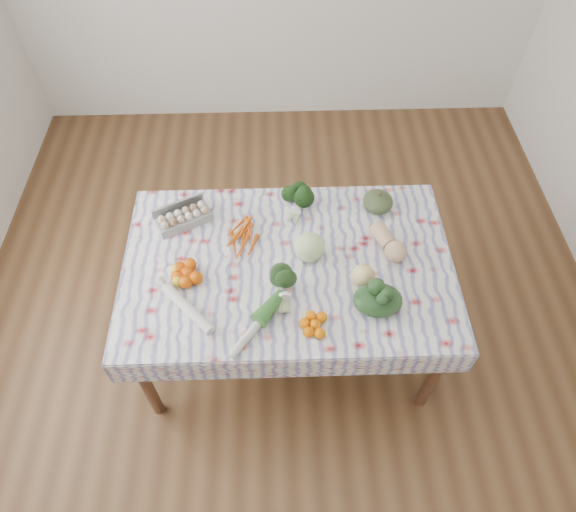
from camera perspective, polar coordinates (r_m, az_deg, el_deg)
The scene contains 16 objects.
ground at distance 3.22m, azimuth 0.00°, elevation -8.93°, with size 4.50×4.50×0.00m, color #54351C.
dining_table at distance 2.64m, azimuth 0.00°, elevation -1.87°, with size 1.60×1.00×0.75m.
tablecloth at distance 2.58m, azimuth 0.00°, elevation -0.87°, with size 1.66×1.06×0.01m, color white.
egg_carton at distance 2.77m, azimuth -11.46°, elevation 4.09°, with size 0.29×0.11×0.08m, color #959591.
carrot_bunch at distance 2.66m, azimuth -5.07°, elevation 2.07°, with size 0.21×0.19×0.04m, color #D4540D.
kale_bunch at distance 2.76m, azimuth 1.16°, elevation 6.24°, with size 0.16×0.14×0.14m, color #15340F.
kabocha_squash at distance 2.81m, azimuth 9.95°, elevation 5.97°, with size 0.16×0.16×0.11m, color #3C4D29.
cabbage at distance 2.54m, azimuth 2.42°, elevation 1.00°, with size 0.15×0.15×0.15m, color #BFDC8F.
butternut_squash at distance 2.64m, azimuth 11.16°, elevation 1.58°, with size 0.11×0.24×0.11m, color tan.
orange_cluster at distance 2.54m, azimuth -11.09°, elevation -1.85°, with size 0.21×0.21×0.07m, color #DD5204.
broccoli at distance 2.42m, azimuth -0.54°, elevation -3.31°, with size 0.16×0.16×0.12m, color #21411A.
mandarin_cluster at distance 2.35m, azimuth 3.05°, elevation -7.55°, with size 0.17×0.17×0.05m, color orange.
grapefruit at distance 2.49m, azimuth 8.34°, elevation -2.09°, with size 0.11×0.11×0.11m, color #F2DD80.
spinach_bag at distance 2.42m, azimuth 9.95°, elevation -4.83°, with size 0.23×0.18×0.10m, color #183215.
daikon at distance 2.44m, azimuth -11.08°, elevation -5.73°, with size 0.05×0.05×0.36m, color silver.
leek at distance 2.36m, azimuth -3.50°, elevation -7.69°, with size 0.04×0.04×0.38m, color beige.
Camera 1 is at (-0.05, -1.54, 2.82)m, focal length 32.00 mm.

